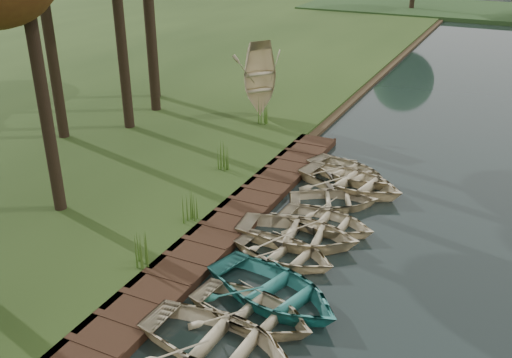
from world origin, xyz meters
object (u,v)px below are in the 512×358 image
at_px(rowboat_1, 252,309).
at_px(stored_rowboat, 259,108).
at_px(rowboat_2, 274,288).
at_px(boardwalk, 235,218).
at_px(rowboat_0, 218,338).

bearing_deg(rowboat_1, stored_rowboat, 32.19).
bearing_deg(rowboat_2, stored_rowboat, 43.93).
height_order(boardwalk, stored_rowboat, stored_rowboat).
height_order(rowboat_1, stored_rowboat, stored_rowboat).
distance_m(boardwalk, rowboat_2, 4.47).
bearing_deg(rowboat_1, boardwalk, 39.69).
bearing_deg(rowboat_1, rowboat_2, -1.45).
height_order(rowboat_2, stored_rowboat, stored_rowboat).
height_order(rowboat_0, stored_rowboat, stored_rowboat).
distance_m(rowboat_0, rowboat_1, 1.38).
height_order(rowboat_0, rowboat_2, rowboat_2).
bearing_deg(rowboat_0, rowboat_2, -6.64).
xyz_separation_m(rowboat_2, stored_rowboat, (-6.54, 12.89, 0.22)).
height_order(boardwalk, rowboat_1, rowboat_1).
height_order(rowboat_0, rowboat_1, rowboat_0).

